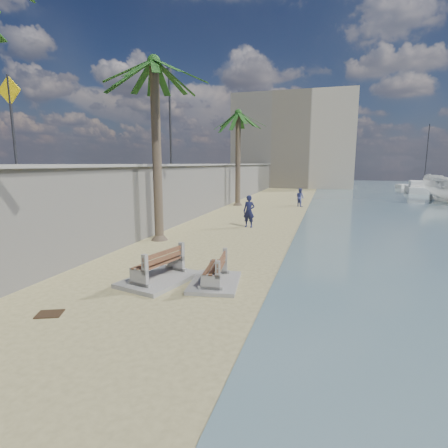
{
  "coord_description": "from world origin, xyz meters",
  "views": [
    {
      "loc": [
        3.47,
        -6.44,
        3.63
      ],
      "look_at": [
        -0.5,
        7.0,
        1.2
      ],
      "focal_mm": 28.0,
      "sensor_mm": 36.0,
      "label": 1
    }
  ],
  "objects_px": {
    "bench_near": "(159,268)",
    "bench_far": "(215,272)",
    "sailboat_west": "(424,186)",
    "yacht_far": "(416,190)",
    "person_b": "(300,196)",
    "palm_mid": "(154,64)",
    "palm_back": "(238,114)",
    "person_a": "(249,209)"
  },
  "relations": [
    {
      "from": "bench_near",
      "to": "yacht_far",
      "type": "distance_m",
      "value": 43.25
    },
    {
      "from": "bench_near",
      "to": "palm_back",
      "type": "height_order",
      "value": "palm_back"
    },
    {
      "from": "palm_mid",
      "to": "yacht_far",
      "type": "relative_size",
      "value": 1.18
    },
    {
      "from": "palm_back",
      "to": "yacht_far",
      "type": "xyz_separation_m",
      "value": [
        18.36,
        20.04,
        -7.38
      ]
    },
    {
      "from": "bench_near",
      "to": "person_b",
      "type": "height_order",
      "value": "person_b"
    },
    {
      "from": "bench_far",
      "to": "person_b",
      "type": "xyz_separation_m",
      "value": [
        0.96,
        20.66,
        0.5
      ]
    },
    {
      "from": "person_b",
      "to": "yacht_far",
      "type": "distance_m",
      "value": 23.36
    },
    {
      "from": "palm_back",
      "to": "person_a",
      "type": "relative_size",
      "value": 4.13
    },
    {
      "from": "bench_near",
      "to": "yacht_far",
      "type": "height_order",
      "value": "yacht_far"
    },
    {
      "from": "bench_far",
      "to": "sailboat_west",
      "type": "relative_size",
      "value": 0.24
    },
    {
      "from": "person_a",
      "to": "yacht_far",
      "type": "bearing_deg",
      "value": 70.47
    },
    {
      "from": "bench_far",
      "to": "palm_back",
      "type": "xyz_separation_m",
      "value": [
        -4.36,
        19.99,
        7.35
      ]
    },
    {
      "from": "palm_back",
      "to": "person_a",
      "type": "bearing_deg",
      "value": -72.34
    },
    {
      "from": "bench_near",
      "to": "person_a",
      "type": "bearing_deg",
      "value": 86.28
    },
    {
      "from": "person_a",
      "to": "bench_far",
      "type": "bearing_deg",
      "value": -76.55
    },
    {
      "from": "palm_back",
      "to": "yacht_far",
      "type": "height_order",
      "value": "palm_back"
    },
    {
      "from": "bench_far",
      "to": "sailboat_west",
      "type": "xyz_separation_m",
      "value": [
        16.85,
        48.42,
        -0.07
      ]
    },
    {
      "from": "palm_back",
      "to": "person_b",
      "type": "xyz_separation_m",
      "value": [
        5.32,
        0.67,
        -6.85
      ]
    },
    {
      "from": "bench_near",
      "to": "person_a",
      "type": "xyz_separation_m",
      "value": [
        0.65,
        10.01,
        0.63
      ]
    },
    {
      "from": "bench_far",
      "to": "sailboat_west",
      "type": "distance_m",
      "value": 51.27
    },
    {
      "from": "bench_far",
      "to": "person_a",
      "type": "xyz_separation_m",
      "value": [
        -1.1,
        9.78,
        0.68
      ]
    },
    {
      "from": "sailboat_west",
      "to": "palm_mid",
      "type": "bearing_deg",
      "value": -116.26
    },
    {
      "from": "bench_near",
      "to": "palm_mid",
      "type": "xyz_separation_m",
      "value": [
        -2.73,
        5.43,
        7.53
      ]
    },
    {
      "from": "palm_back",
      "to": "palm_mid",
      "type": "bearing_deg",
      "value": -90.49
    },
    {
      "from": "palm_mid",
      "to": "person_a",
      "type": "relative_size",
      "value": 4.24
    },
    {
      "from": "bench_far",
      "to": "yacht_far",
      "type": "height_order",
      "value": "yacht_far"
    },
    {
      "from": "palm_back",
      "to": "sailboat_west",
      "type": "relative_size",
      "value": 0.94
    },
    {
      "from": "palm_mid",
      "to": "sailboat_west",
      "type": "xyz_separation_m",
      "value": [
        21.33,
        43.23,
        -7.66
      ]
    },
    {
      "from": "bench_near",
      "to": "bench_far",
      "type": "distance_m",
      "value": 1.77
    },
    {
      "from": "person_b",
      "to": "sailboat_west",
      "type": "relative_size",
      "value": 0.19
    },
    {
      "from": "person_a",
      "to": "sailboat_west",
      "type": "distance_m",
      "value": 42.62
    },
    {
      "from": "bench_far",
      "to": "sailboat_west",
      "type": "height_order",
      "value": "sailboat_west"
    },
    {
      "from": "bench_far",
      "to": "sailboat_west",
      "type": "bearing_deg",
      "value": 70.82
    },
    {
      "from": "bench_far",
      "to": "palm_mid",
      "type": "relative_size",
      "value": 0.25
    },
    {
      "from": "palm_mid",
      "to": "bench_near",
      "type": "bearing_deg",
      "value": -63.33
    },
    {
      "from": "palm_back",
      "to": "sailboat_west",
      "type": "height_order",
      "value": "sailboat_west"
    },
    {
      "from": "yacht_far",
      "to": "bench_far",
      "type": "bearing_deg",
      "value": 167.46
    },
    {
      "from": "yacht_far",
      "to": "person_b",
      "type": "bearing_deg",
      "value": 152.78
    },
    {
      "from": "bench_near",
      "to": "palm_back",
      "type": "xyz_separation_m",
      "value": [
        -2.6,
        20.23,
        7.29
      ]
    },
    {
      "from": "sailboat_west",
      "to": "bench_far",
      "type": "bearing_deg",
      "value": -109.18
    },
    {
      "from": "bench_far",
      "to": "person_a",
      "type": "height_order",
      "value": "person_a"
    },
    {
      "from": "yacht_far",
      "to": "palm_back",
      "type": "bearing_deg",
      "value": 144.24
    }
  ]
}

